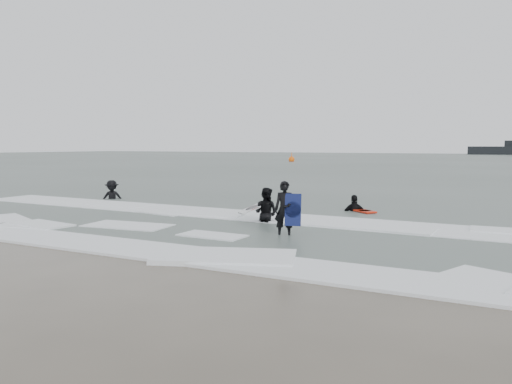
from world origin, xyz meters
The scene contains 9 objects.
ground centered at (0.00, 0.00, 0.00)m, with size 320.00×320.00×0.00m, color brown.
sea centered at (0.00, 80.00, 0.06)m, with size 320.00×320.00×0.00m, color #47544C.
surfer_centre centered at (2.08, 2.93, 0.00)m, with size 0.63×0.41×1.72m, color black.
surfer_wading centered at (0.41, 4.97, 0.00)m, with size 0.89×0.69×1.83m, color black.
surfer_breaker centered at (-9.87, 8.06, 0.00)m, with size 1.20×0.69×1.85m, color black.
surfer_right_near centered at (2.28, 9.35, 0.00)m, with size 1.10×0.46×1.87m, color black.
surf_foam centered at (0.00, 3.70, 0.04)m, with size 30.03×9.06×0.09m.
bodyboards centered at (1.71, 5.60, 0.50)m, with size 3.79×6.82×1.25m.
buoy centered at (-25.35, 64.92, 0.42)m, with size 1.00×1.00×1.65m.
Camera 1 is at (8.30, -10.53, 2.76)m, focal length 35.00 mm.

